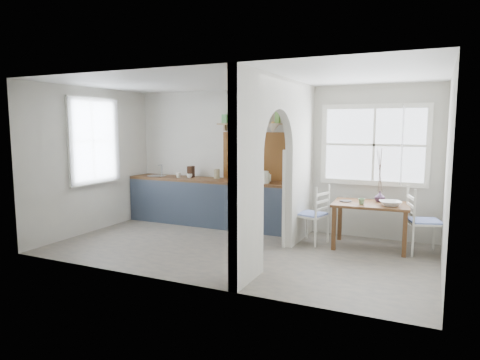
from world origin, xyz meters
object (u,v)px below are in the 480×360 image
at_px(chair_left, 311,214).
at_px(chair_right, 425,221).
at_px(dining_table, 370,226).
at_px(vase, 380,197).
at_px(kettle, 266,177).

relative_size(chair_left, chair_right, 0.96).
bearing_deg(dining_table, chair_left, -177.79).
distance_m(chair_left, chair_right, 1.71).
bearing_deg(vase, chair_left, -164.97).
xyz_separation_m(kettle, vase, (1.96, -0.05, -0.21)).
bearing_deg(chair_left, vase, 120.70).
bearing_deg(chair_right, dining_table, 75.04).
height_order(dining_table, kettle, kettle).
xyz_separation_m(chair_left, chair_right, (1.71, 0.13, 0.02)).
height_order(dining_table, chair_left, chair_left).
xyz_separation_m(chair_left, vase, (1.03, 0.28, 0.32)).
bearing_deg(vase, chair_right, -12.49).
bearing_deg(kettle, vase, -2.82).
bearing_deg(dining_table, chair_right, -1.25).
bearing_deg(vase, kettle, 178.63).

